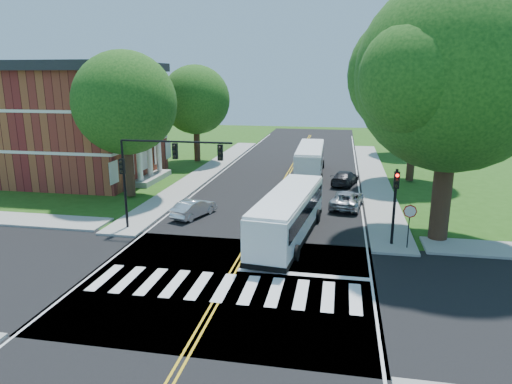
% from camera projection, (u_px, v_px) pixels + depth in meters
% --- Properties ---
extents(ground, '(140.00, 140.00, 0.00)m').
position_uv_depth(ground, '(227.00, 283.00, 21.71)').
color(ground, '#224B12').
rests_on(ground, ground).
extents(road, '(14.00, 96.00, 0.01)m').
position_uv_depth(road, '(278.00, 192.00, 38.85)').
color(road, black).
rests_on(road, ground).
extents(cross_road, '(60.00, 12.00, 0.01)m').
position_uv_depth(cross_road, '(227.00, 283.00, 21.71)').
color(cross_road, black).
rests_on(cross_road, ground).
extents(center_line, '(0.36, 70.00, 0.01)m').
position_uv_depth(center_line, '(284.00, 181.00, 42.66)').
color(center_line, gold).
rests_on(center_line, road).
extents(edge_line_w, '(0.12, 70.00, 0.01)m').
position_uv_depth(edge_line_w, '(214.00, 178.00, 43.87)').
color(edge_line_w, silver).
rests_on(edge_line_w, road).
extents(edge_line_e, '(0.12, 70.00, 0.01)m').
position_uv_depth(edge_line_e, '(358.00, 184.00, 41.45)').
color(edge_line_e, silver).
rests_on(edge_line_e, road).
extents(crosswalk, '(12.60, 3.00, 0.01)m').
position_uv_depth(crosswalk, '(224.00, 287.00, 21.23)').
color(crosswalk, silver).
rests_on(crosswalk, road).
extents(stop_bar, '(6.60, 0.40, 0.01)m').
position_uv_depth(stop_bar, '(303.00, 274.00, 22.61)').
color(stop_bar, silver).
rests_on(stop_bar, road).
extents(sidewalk_nw, '(2.60, 40.00, 0.15)m').
position_uv_depth(sidewalk_nw, '(208.00, 171.00, 46.98)').
color(sidewalk_nw, gray).
rests_on(sidewalk_nw, ground).
extents(sidewalk_ne, '(2.60, 40.00, 0.15)m').
position_uv_depth(sidewalk_ne, '(373.00, 177.00, 44.03)').
color(sidewalk_ne, gray).
rests_on(sidewalk_ne, ground).
extents(tree_ne_big, '(10.80, 10.80, 14.91)m').
position_uv_depth(tree_ne_big, '(454.00, 75.00, 25.00)').
color(tree_ne_big, '#382416').
rests_on(tree_ne_big, ground).
extents(tree_west_near, '(8.00, 8.00, 11.40)m').
position_uv_depth(tree_west_near, '(125.00, 103.00, 35.23)').
color(tree_west_near, '#382416').
rests_on(tree_west_near, ground).
extents(tree_west_far, '(7.60, 7.60, 10.67)m').
position_uv_depth(tree_west_far, '(196.00, 100.00, 50.51)').
color(tree_west_far, '#382416').
rests_on(tree_west_far, ground).
extents(tree_east_mid, '(8.40, 8.40, 11.93)m').
position_uv_depth(tree_east_mid, '(416.00, 96.00, 40.58)').
color(tree_east_mid, '#382416').
rests_on(tree_east_mid, ground).
extents(tree_east_far, '(7.20, 7.20, 10.34)m').
position_uv_depth(tree_east_far, '(404.00, 99.00, 55.89)').
color(tree_east_far, '#382416').
rests_on(tree_east_far, ground).
extents(brick_building, '(20.00, 13.00, 10.80)m').
position_uv_depth(brick_building, '(53.00, 121.00, 43.33)').
color(brick_building, maroon).
rests_on(brick_building, ground).
extents(signal_nw, '(7.15, 0.46, 5.66)m').
position_uv_depth(signal_nw, '(158.00, 164.00, 27.79)').
color(signal_nw, black).
rests_on(signal_nw, ground).
extents(signal_ne, '(0.30, 0.46, 4.40)m').
position_uv_depth(signal_ne, '(395.00, 197.00, 25.65)').
color(signal_ne, black).
rests_on(signal_ne, ground).
extents(stop_sign, '(0.76, 0.08, 2.53)m').
position_uv_depth(stop_sign, '(410.00, 216.00, 25.30)').
color(stop_sign, black).
rests_on(stop_sign, ground).
extents(bus_lead, '(3.60, 11.19, 2.84)m').
position_uv_depth(bus_lead, '(288.00, 214.00, 27.37)').
color(bus_lead, white).
rests_on(bus_lead, road).
extents(bus_follow, '(2.88, 11.20, 2.88)m').
position_uv_depth(bus_follow, '(310.00, 160.00, 45.13)').
color(bus_follow, white).
rests_on(bus_follow, road).
extents(hatchback, '(2.50, 4.01, 1.25)m').
position_uv_depth(hatchback, '(194.00, 208.00, 31.78)').
color(hatchback, silver).
rests_on(hatchback, road).
extents(suv, '(2.75, 4.81, 1.26)m').
position_uv_depth(suv, '(347.00, 199.00, 34.03)').
color(suv, '#A4A6AB').
rests_on(suv, road).
extents(dark_sedan, '(2.79, 4.66, 1.27)m').
position_uv_depth(dark_sedan, '(345.00, 178.00, 41.20)').
color(dark_sedan, black).
rests_on(dark_sedan, road).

